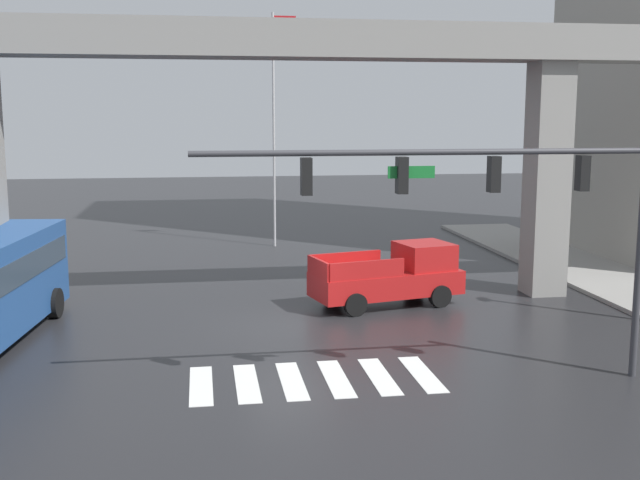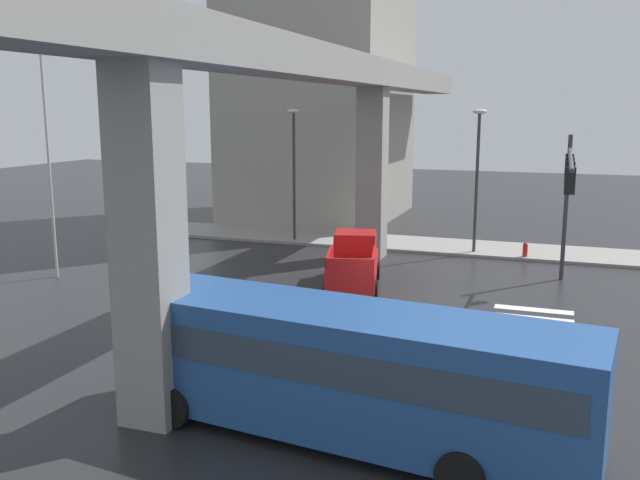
{
  "view_description": "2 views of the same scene",
  "coord_description": "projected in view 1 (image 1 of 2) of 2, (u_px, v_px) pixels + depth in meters",
  "views": [
    {
      "loc": [
        -2.66,
        -23.09,
        6.43
      ],
      "look_at": [
        1.39,
        3.12,
        2.18
      ],
      "focal_mm": 43.76,
      "sensor_mm": 36.0,
      "label": 1
    },
    {
      "loc": [
        -22.58,
        -5.58,
        7.26
      ],
      "look_at": [
        1.75,
        3.06,
        2.28
      ],
      "focal_mm": 38.32,
      "sensor_mm": 36.0,
      "label": 2
    }
  ],
  "objects": [
    {
      "name": "ground_plane",
      "position": [
        291.0,
        327.0,
        23.95
      ],
      "size": [
        120.0,
        120.0,
        0.0
      ],
      "primitive_type": "plane",
      "color": "#232326"
    },
    {
      "name": "crosswalk_stripes",
      "position": [
        314.0,
        380.0,
        19.16
      ],
      "size": [
        6.05,
        2.8,
        0.01
      ],
      "color": "silver",
      "rests_on": "ground"
    },
    {
      "name": "elevated_overpass",
      "position": [
        278.0,
        67.0,
        25.76
      ],
      "size": [
        54.99,
        1.88,
        9.49
      ],
      "color": "gray",
      "rests_on": "ground"
    },
    {
      "name": "pickup_truck",
      "position": [
        394.0,
        276.0,
        26.64
      ],
      "size": [
        5.4,
        3.03,
        2.08
      ],
      "color": "red",
      "rests_on": "ground"
    },
    {
      "name": "traffic_signal_mast",
      "position": [
        499.0,
        192.0,
        18.17
      ],
      "size": [
        10.89,
        0.32,
        6.2
      ],
      "color": "#38383D",
      "rests_on": "ground"
    },
    {
      "name": "street_lamp_mid_block",
      "position": [
        547.0,
        160.0,
        32.99
      ],
      "size": [
        0.44,
        0.7,
        7.24
      ],
      "color": "#38383D",
      "rests_on": "ground"
    },
    {
      "name": "flagpole",
      "position": [
        275.0,
        115.0,
        37.73
      ],
      "size": [
        1.16,
        0.12,
        11.27
      ],
      "color": "silver",
      "rests_on": "ground"
    }
  ]
}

